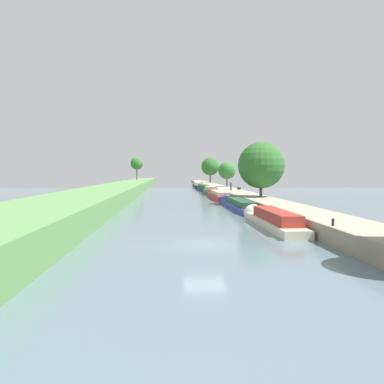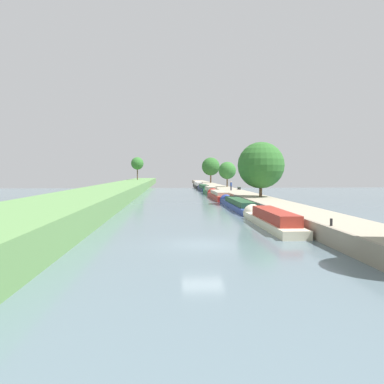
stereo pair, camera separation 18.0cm
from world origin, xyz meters
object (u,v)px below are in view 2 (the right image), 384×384
at_px(mooring_bollard_near, 331,222).
at_px(park_bench, 239,188).
at_px(mooring_bollard_far, 202,182).
at_px(narrowboat_cream, 270,219).
at_px(narrowboat_navy, 203,188).
at_px(narrowboat_red, 218,195).
at_px(narrowboat_black, 198,185).
at_px(narrowboat_green, 210,191).
at_px(person_walking, 231,186).
at_px(narrowboat_blue, 236,204).

bearing_deg(mooring_bollard_near, park_bench, 85.93).
relative_size(mooring_bollard_far, park_bench, 0.30).
xyz_separation_m(narrowboat_cream, narrowboat_navy, (-0.05, 57.91, 0.02)).
relative_size(narrowboat_red, narrowboat_black, 0.96).
relative_size(narrowboat_black, mooring_bollard_near, 34.95).
bearing_deg(narrowboat_red, mooring_bollard_near, -87.33).
xyz_separation_m(narrowboat_cream, mooring_bollard_far, (1.76, 81.61, 0.74)).
bearing_deg(narrowboat_red, narrowboat_cream, -89.90).
xyz_separation_m(narrowboat_navy, mooring_bollard_near, (1.81, -65.26, 0.71)).
bearing_deg(narrowboat_green, mooring_bollard_far, 87.32).
bearing_deg(narrowboat_black, narrowboat_cream, -89.88).
height_order(narrowboat_green, mooring_bollard_far, narrowboat_green).
bearing_deg(narrowboat_black, narrowboat_green, -89.68).
relative_size(narrowboat_cream, mooring_bollard_near, 28.42).
relative_size(narrowboat_green, narrowboat_black, 0.69).
bearing_deg(person_walking, narrowboat_navy, 98.41).
bearing_deg(mooring_bollard_far, person_walking, -88.33).
height_order(narrowboat_green, narrowboat_navy, narrowboat_green).
bearing_deg(narrowboat_red, narrowboat_black, 90.14).
relative_size(narrowboat_navy, narrowboat_black, 0.92).
bearing_deg(narrowboat_navy, park_bench, -74.12).
relative_size(narrowboat_green, person_walking, 6.57).
height_order(narrowboat_cream, person_walking, person_walking).
height_order(narrowboat_green, person_walking, person_walking).
relative_size(narrowboat_cream, park_bench, 8.53).
bearing_deg(narrowboat_green, narrowboat_red, -90.31).
xyz_separation_m(narrowboat_navy, mooring_bollard_far, (1.81, 23.70, 0.71)).
bearing_deg(narrowboat_blue, narrowboat_green, 90.03).
bearing_deg(narrowboat_navy, mooring_bollard_near, -88.41).
bearing_deg(narrowboat_green, mooring_bollard_near, -88.05).
xyz_separation_m(narrowboat_cream, narrowboat_blue, (0.03, 15.05, -0.08)).
bearing_deg(narrowboat_black, park_bench, -81.23).
height_order(narrowboat_red, person_walking, person_walking).
bearing_deg(mooring_bollard_far, narrowboat_blue, -91.49).
distance_m(narrowboat_blue, narrowboat_green, 29.11).
bearing_deg(narrowboat_green, narrowboat_black, 90.32).
distance_m(narrowboat_red, narrowboat_green, 12.58).
bearing_deg(mooring_bollard_near, mooring_bollard_far, 90.00).
distance_m(person_walking, mooring_bollard_far, 44.81).
bearing_deg(person_walking, park_bench, 55.01).
bearing_deg(narrowboat_navy, mooring_bollard_far, 85.63).
bearing_deg(mooring_bollard_far, narrowboat_navy, -94.37).
distance_m(narrowboat_red, narrowboat_black, 42.37).
distance_m(mooring_bollard_near, park_bench, 47.23).
bearing_deg(park_bench, mooring_bollard_near, -94.07).
height_order(narrowboat_blue, narrowboat_navy, narrowboat_navy).
relative_size(narrowboat_green, mooring_bollard_far, 24.25).
bearing_deg(narrowboat_cream, narrowboat_green, 89.99).
xyz_separation_m(person_walking, park_bench, (2.05, 2.92, -0.53)).
distance_m(narrowboat_cream, narrowboat_green, 44.16).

